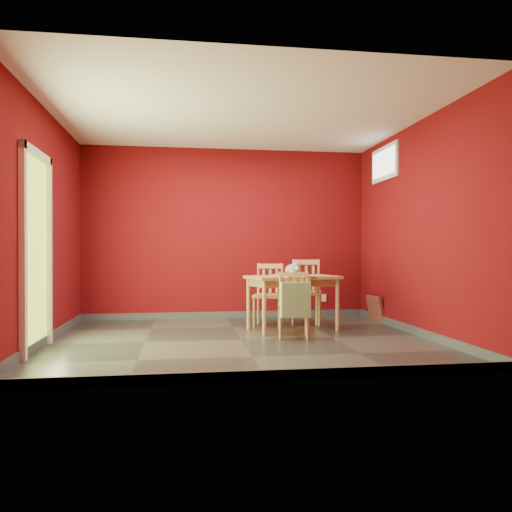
{
  "coord_description": "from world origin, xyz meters",
  "views": [
    {
      "loc": [
        -0.68,
        -5.94,
        1.05
      ],
      "look_at": [
        0.25,
        0.45,
        1.0
      ],
      "focal_mm": 35.0,
      "sensor_mm": 36.0,
      "label": 1
    }
  ],
  "objects": [
    {
      "name": "chair_far_left",
      "position": [
        0.54,
        1.13,
        0.45
      ],
      "size": [
        0.52,
        0.52,
        0.89
      ],
      "color": "tan",
      "rests_on": "ground"
    },
    {
      "name": "chair_near",
      "position": [
        0.65,
        0.01,
        0.42
      ],
      "size": [
        0.45,
        0.45,
        0.81
      ],
      "color": "tan",
      "rests_on": "ground"
    },
    {
      "name": "doorway",
      "position": [
        -2.23,
        -0.4,
        1.12
      ],
      "size": [
        0.06,
        1.01,
        2.13
      ],
      "color": "#B7D838",
      "rests_on": "ground"
    },
    {
      "name": "tote_bag",
      "position": [
        0.63,
        -0.19,
        0.49
      ],
      "size": [
        0.35,
        0.2,
        0.48
      ],
      "color": "#7DAB6E",
      "rests_on": "chair_near"
    },
    {
      "name": "cat",
      "position": [
        0.78,
        0.64,
        0.84
      ],
      "size": [
        0.29,
        0.47,
        0.22
      ],
      "primitive_type": null,
      "rotation": [
        0.0,
        0.0,
        -0.15
      ],
      "color": "slate",
      "rests_on": "table_runner"
    },
    {
      "name": "dining_table",
      "position": [
        0.77,
        0.62,
        0.64
      ],
      "size": [
        1.29,
        0.93,
        0.73
      ],
      "color": "tan",
      "rests_on": "ground"
    },
    {
      "name": "window",
      "position": [
        2.23,
        1.0,
        2.35
      ],
      "size": [
        0.05,
        0.9,
        0.5
      ],
      "color": "white",
      "rests_on": "room_shell"
    },
    {
      "name": "outlet_plate",
      "position": [
        1.6,
        1.99,
        0.3
      ],
      "size": [
        0.08,
        0.02,
        0.12
      ],
      "primitive_type": "cube",
      "color": "silver",
      "rests_on": "room_shell"
    },
    {
      "name": "ground",
      "position": [
        0.0,
        0.0,
        0.0
      ],
      "size": [
        4.5,
        4.5,
        0.0
      ],
      "primitive_type": "plane",
      "color": "#2D342D",
      "rests_on": "ground"
    },
    {
      "name": "room_shell",
      "position": [
        0.0,
        0.0,
        0.05
      ],
      "size": [
        4.5,
        4.5,
        4.5
      ],
      "color": "#60090D",
      "rests_on": "ground"
    },
    {
      "name": "table_runner",
      "position": [
        0.77,
        0.5,
        0.68
      ],
      "size": [
        0.49,
        0.78,
        0.36
      ],
      "color": "#A8812B",
      "rests_on": "dining_table"
    },
    {
      "name": "picture_frame",
      "position": [
        2.19,
        1.23,
        0.19
      ],
      "size": [
        0.18,
        0.4,
        0.39
      ],
      "color": "brown",
      "rests_on": "ground"
    },
    {
      "name": "chair_far_right",
      "position": [
        1.11,
        1.22,
        0.48
      ],
      "size": [
        0.53,
        0.53,
        0.94
      ],
      "color": "tan",
      "rests_on": "ground"
    }
  ]
}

